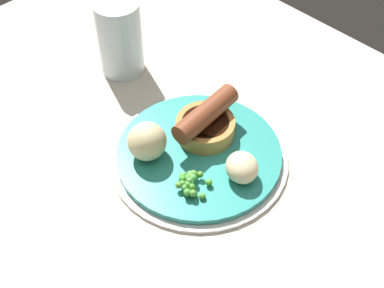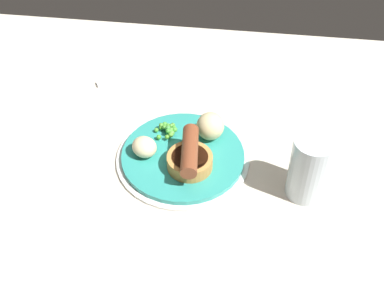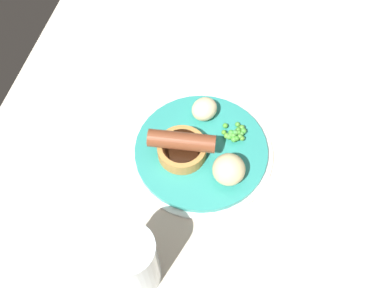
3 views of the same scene
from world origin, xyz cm
name	(u,v)px [view 3 (image 3 of 3)]	position (x,y,z in cm)	size (l,w,h in cm)	color
dining_table	(224,137)	(0.00, 0.00, 1.50)	(110.00, 80.00, 3.00)	beige
dinner_plate	(201,151)	(-4.85, 3.10, 3.57)	(23.77, 23.77, 1.40)	silver
sausage_pudding	(182,147)	(-6.47, 5.95, 6.58)	(7.90, 10.69, 5.30)	#BC8442
pea_pile	(235,133)	(-1.38, -1.86, 5.42)	(4.39, 3.94, 1.78)	green
potato_chunk_0	(204,109)	(1.82, 3.96, 6.15)	(4.06, 4.57, 3.50)	beige
potato_chunk_1	(229,169)	(-9.14, -1.99, 6.96)	(5.00, 5.07, 5.12)	beige
fork	(342,115)	(7.73, -19.59, 3.30)	(18.00, 1.60, 0.60)	silver
drinking_glass	(133,262)	(-26.27, 7.84, 8.91)	(6.72, 6.72, 11.82)	silver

